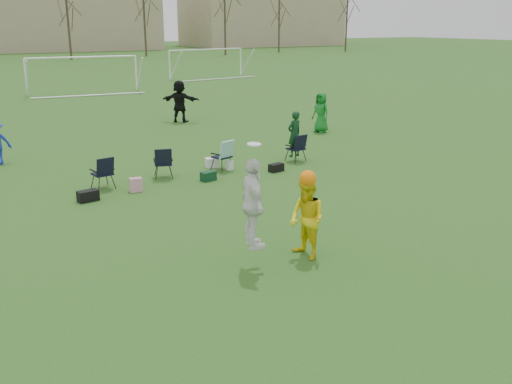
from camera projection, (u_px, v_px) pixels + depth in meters
ground at (281, 287)px, 10.55m from camera, size 260.00×260.00×0.00m
fielder_green_far at (321, 112)px, 25.04m from camera, size 0.73×0.96×1.76m
fielder_black at (180, 101)px, 27.55m from camera, size 1.78×1.71×2.02m
center_contest at (282, 211)px, 11.29m from camera, size 1.92×1.11×2.53m
sideline_setup at (218, 156)px, 18.48m from camera, size 8.14×2.14×1.75m
goal_mid at (82, 64)px, 38.57m from camera, size 7.40×0.63×2.46m
goal_right at (207, 55)px, 49.23m from camera, size 7.35×1.14×2.46m
building_row at (4, 13)px, 92.08m from camera, size 126.00×16.00×13.00m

